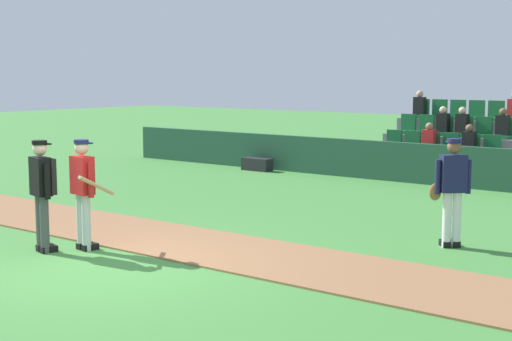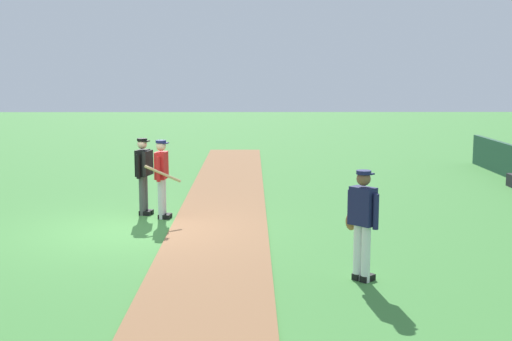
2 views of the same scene
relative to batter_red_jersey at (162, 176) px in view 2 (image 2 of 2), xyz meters
name	(u,v)px [view 2 (image 2 of 2)]	position (x,y,z in m)	size (l,w,h in m)	color
ground_plane	(132,230)	(1.10, -0.50, -0.97)	(80.00, 80.00, 0.00)	#42843A
infield_dirt_path	(219,229)	(1.10, 1.31, -0.95)	(28.00, 2.03, 0.03)	#936642
batter_red_jersey	(162,176)	(0.00, 0.00, 0.00)	(0.64, 0.80, 1.76)	silver
umpire_home_plate	(144,172)	(-0.41, -0.47, 0.03)	(0.57, 0.37, 1.76)	#4C4C4C
runner_navy_jersey	(362,221)	(4.52, 3.72, -0.01)	(0.58, 0.49, 1.76)	white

